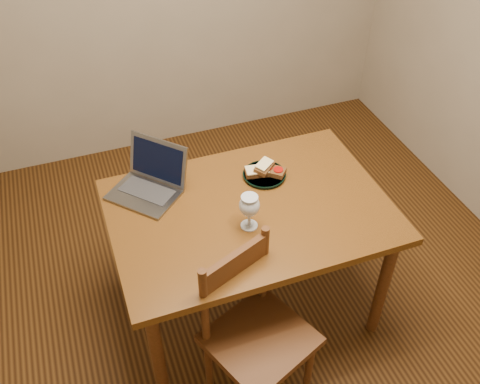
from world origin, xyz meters
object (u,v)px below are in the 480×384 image
object	(u,v)px
milk_glass	(249,212)
laptop	(150,178)
chair	(256,329)
plate	(264,175)
table	(250,221)

from	to	relation	value
milk_glass	laptop	xyz separation A→B (m)	(-0.35, 0.41, -0.03)
chair	milk_glass	world-z (taller)	milk_glass
milk_glass	laptop	world-z (taller)	laptop
plate	milk_glass	xyz separation A→B (m)	(-0.20, -0.30, 0.08)
chair	laptop	size ratio (longest dim) A/B	1.25
plate	table	bearing A→B (deg)	-128.24
laptop	milk_glass	bearing A→B (deg)	-1.75
milk_glass	plate	bearing A→B (deg)	56.98
table	laptop	distance (m)	0.52
plate	milk_glass	bearing A→B (deg)	-123.02
table	milk_glass	xyz separation A→B (m)	(-0.05, -0.11, 0.18)
table	milk_glass	bearing A→B (deg)	-112.43
table	plate	world-z (taller)	plate
table	milk_glass	size ratio (longest dim) A/B	7.24
plate	laptop	bearing A→B (deg)	169.05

